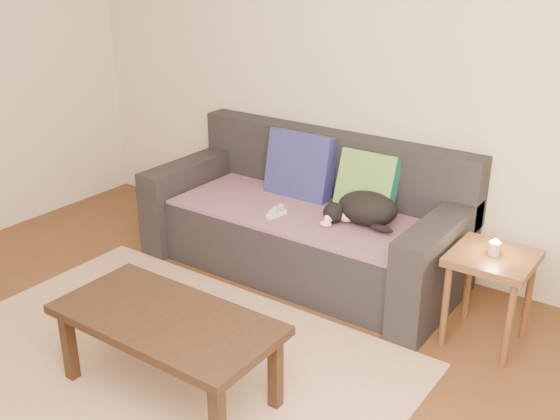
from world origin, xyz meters
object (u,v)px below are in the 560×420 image
at_px(wii_remote_a, 276,214).
at_px(side_table, 491,270).
at_px(wii_remote_b, 276,210).
at_px(sofa, 306,224).
at_px(cat, 364,209).
at_px(coffee_table, 167,326).

distance_m(wii_remote_a, side_table, 1.36).
bearing_deg(wii_remote_b, sofa, -35.50).
bearing_deg(cat, wii_remote_b, -163.77).
bearing_deg(sofa, cat, -4.38).
height_order(wii_remote_b, coffee_table, wii_remote_b).
bearing_deg(wii_remote_b, cat, -80.69).
relative_size(cat, coffee_table, 0.42).
height_order(cat, coffee_table, cat).
distance_m(sofa, coffee_table, 1.54).
relative_size(wii_remote_a, coffee_table, 0.14).
xyz_separation_m(wii_remote_a, coffee_table, (0.27, -1.27, -0.07)).
relative_size(sofa, wii_remote_a, 14.00).
height_order(wii_remote_b, side_table, side_table).
bearing_deg(sofa, coffee_table, -82.26).
xyz_separation_m(cat, coffee_table, (-0.24, -1.49, -0.15)).
xyz_separation_m(sofa, cat, (0.44, -0.03, 0.23)).
bearing_deg(wii_remote_b, wii_remote_a, -150.87).
relative_size(wii_remote_b, coffee_table, 0.14).
height_order(sofa, side_table, sofa).
bearing_deg(wii_remote_a, sofa, -2.37).
distance_m(sofa, side_table, 1.32).
bearing_deg(wii_remote_b, side_table, -96.66).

